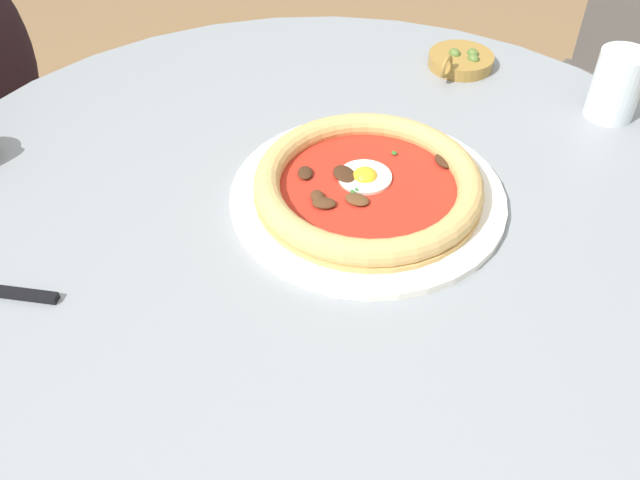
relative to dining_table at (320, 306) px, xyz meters
The scene contains 5 objects.
dining_table is the anchor object (origin of this frame).
pizza_on_plate 0.17m from the dining_table, 81.51° to the right, with size 0.32×0.32×0.04m.
water_glass 0.49m from the dining_table, 91.00° to the right, with size 0.07×0.07×0.09m.
olive_pan 0.44m from the dining_table, 61.48° to the right, with size 0.10×0.12×0.04m.
cafe_chair_spare_near 0.99m from the dining_table, 73.70° to the right, with size 0.48×0.48×0.87m.
Camera 1 is at (-0.49, 0.29, 1.27)m, focal length 38.38 mm.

